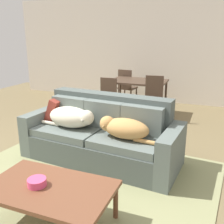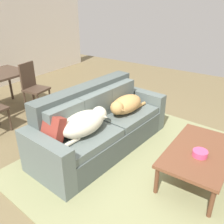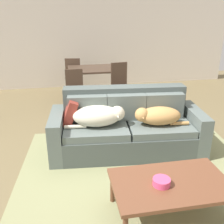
{
  "view_description": "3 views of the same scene",
  "coord_description": "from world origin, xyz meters",
  "px_view_note": "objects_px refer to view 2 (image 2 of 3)",
  "views": [
    {
      "loc": [
        1.63,
        -2.99,
        1.77
      ],
      "look_at": [
        0.38,
        0.18,
        0.75
      ],
      "focal_mm": 42.23,
      "sensor_mm": 36.0,
      "label": 1
    },
    {
      "loc": [
        -2.33,
        -1.73,
        2.11
      ],
      "look_at": [
        0.34,
        0.11,
        0.56
      ],
      "focal_mm": 39.02,
      "sensor_mm": 36.0,
      "label": 2
    },
    {
      "loc": [
        -0.68,
        -3.26,
        2.03
      ],
      "look_at": [
        -0.02,
        0.27,
        0.61
      ],
      "focal_mm": 42.14,
      "sensor_mm": 36.0,
      "label": 3
    }
  ],
  "objects_px": {
    "coffee_table": "(200,153)",
    "dining_chair_near_right": "(33,85)",
    "couch": "(99,125)",
    "bowl_on_coffee_table": "(200,153)",
    "dog_on_right_cushion": "(125,105)",
    "throw_pillow_by_left_arm": "(50,129)",
    "dog_on_left_cushion": "(85,123)"
  },
  "relations": [
    {
      "from": "dog_on_left_cushion",
      "to": "bowl_on_coffee_table",
      "type": "xyz_separation_m",
      "value": [
        0.42,
        -1.39,
        -0.17
      ]
    },
    {
      "from": "couch",
      "to": "coffee_table",
      "type": "height_order",
      "value": "couch"
    },
    {
      "from": "couch",
      "to": "coffee_table",
      "type": "xyz_separation_m",
      "value": [
        0.11,
        -1.46,
        0.02
      ]
    },
    {
      "from": "coffee_table",
      "to": "bowl_on_coffee_table",
      "type": "distance_m",
      "value": 0.14
    },
    {
      "from": "coffee_table",
      "to": "dog_on_right_cushion",
      "type": "bearing_deg",
      "value": 76.93
    },
    {
      "from": "couch",
      "to": "bowl_on_coffee_table",
      "type": "xyz_separation_m",
      "value": [
        -0.01,
        -1.49,
        0.09
      ]
    },
    {
      "from": "bowl_on_coffee_table",
      "to": "coffee_table",
      "type": "bearing_deg",
      "value": 12.57
    },
    {
      "from": "dog_on_right_cushion",
      "to": "dog_on_left_cushion",
      "type": "bearing_deg",
      "value": 177.21
    },
    {
      "from": "dog_on_left_cushion",
      "to": "dog_on_right_cushion",
      "type": "xyz_separation_m",
      "value": [
        0.82,
        -0.11,
        -0.02
      ]
    },
    {
      "from": "couch",
      "to": "dog_on_right_cushion",
      "type": "height_order",
      "value": "couch"
    },
    {
      "from": "bowl_on_coffee_table",
      "to": "dining_chair_near_right",
      "type": "relative_size",
      "value": 0.18
    },
    {
      "from": "dog_on_right_cushion",
      "to": "dining_chair_near_right",
      "type": "xyz_separation_m",
      "value": [
        -0.08,
        2.07,
        -0.07
      ]
    },
    {
      "from": "bowl_on_coffee_table",
      "to": "dining_chair_near_right",
      "type": "height_order",
      "value": "dining_chair_near_right"
    },
    {
      "from": "couch",
      "to": "throw_pillow_by_left_arm",
      "type": "height_order",
      "value": "couch"
    },
    {
      "from": "dog_on_left_cushion",
      "to": "coffee_table",
      "type": "height_order",
      "value": "dog_on_left_cushion"
    },
    {
      "from": "dog_on_left_cushion",
      "to": "dog_on_right_cushion",
      "type": "height_order",
      "value": "dog_on_left_cushion"
    },
    {
      "from": "coffee_table",
      "to": "bowl_on_coffee_table",
      "type": "relative_size",
      "value": 6.74
    },
    {
      "from": "bowl_on_coffee_table",
      "to": "dog_on_right_cushion",
      "type": "bearing_deg",
      "value": 72.39
    },
    {
      "from": "coffee_table",
      "to": "dining_chair_near_right",
      "type": "bearing_deg",
      "value": 86.42
    },
    {
      "from": "couch",
      "to": "dining_chair_near_right",
      "type": "xyz_separation_m",
      "value": [
        0.31,
        1.86,
        0.17
      ]
    },
    {
      "from": "dog_on_right_cushion",
      "to": "bowl_on_coffee_table",
      "type": "relative_size",
      "value": 4.41
    },
    {
      "from": "throw_pillow_by_left_arm",
      "to": "dining_chair_near_right",
      "type": "bearing_deg",
      "value": 56.89
    },
    {
      "from": "throw_pillow_by_left_arm",
      "to": "coffee_table",
      "type": "relative_size",
      "value": 0.31
    },
    {
      "from": "dog_on_left_cushion",
      "to": "coffee_table",
      "type": "relative_size",
      "value": 0.72
    },
    {
      "from": "dog_on_right_cushion",
      "to": "bowl_on_coffee_table",
      "type": "xyz_separation_m",
      "value": [
        -0.41,
        -1.28,
        -0.15
      ]
    },
    {
      "from": "throw_pillow_by_left_arm",
      "to": "dining_chair_near_right",
      "type": "height_order",
      "value": "dining_chair_near_right"
    },
    {
      "from": "dog_on_right_cushion",
      "to": "throw_pillow_by_left_arm",
      "type": "height_order",
      "value": "throw_pillow_by_left_arm"
    },
    {
      "from": "dining_chair_near_right",
      "to": "coffee_table",
      "type": "bearing_deg",
      "value": -100.99
    },
    {
      "from": "dog_on_right_cushion",
      "to": "bowl_on_coffee_table",
      "type": "bearing_deg",
      "value": -102.55
    },
    {
      "from": "couch",
      "to": "dog_on_left_cushion",
      "type": "distance_m",
      "value": 0.51
    },
    {
      "from": "bowl_on_coffee_table",
      "to": "couch",
      "type": "bearing_deg",
      "value": 89.63
    },
    {
      "from": "dog_on_right_cushion",
      "to": "bowl_on_coffee_table",
      "type": "height_order",
      "value": "dog_on_right_cushion"
    }
  ]
}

